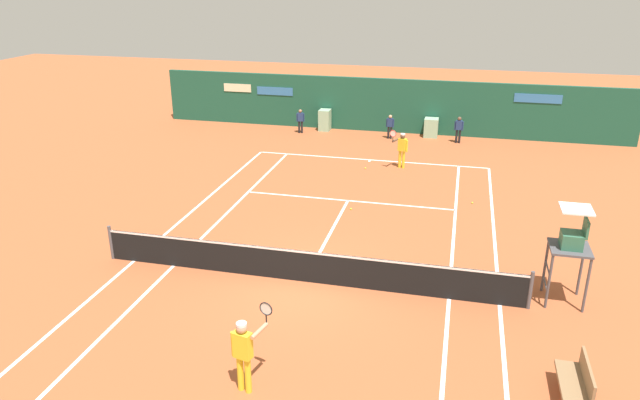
{
  "coord_description": "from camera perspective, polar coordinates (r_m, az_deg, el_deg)",
  "views": [
    {
      "loc": [
        3.88,
        -14.06,
        8.16
      ],
      "look_at": [
        -0.56,
        4.23,
        0.8
      ],
      "focal_mm": 33.07,
      "sensor_mm": 36.0,
      "label": 1
    }
  ],
  "objects": [
    {
      "name": "ground_plane",
      "position": [
        17.2,
        -1.05,
        -6.96
      ],
      "size": [
        80.0,
        80.0,
        0.01
      ],
      "color": "#A8512D"
    },
    {
      "name": "tennis_net",
      "position": [
        16.47,
        -1.57,
        -6.33
      ],
      "size": [
        12.1,
        0.1,
        1.07
      ],
      "color": "#4C4C51",
      "rests_on": "ground_plane"
    },
    {
      "name": "sponsor_back_wall",
      "position": [
        32.0,
        6.42,
        9.0
      ],
      "size": [
        25.0,
        1.02,
        2.85
      ],
      "color": "#194C38",
      "rests_on": "ground_plane"
    },
    {
      "name": "umpire_chair",
      "position": [
        16.3,
        23.15,
        -3.84
      ],
      "size": [
        1.0,
        1.0,
        2.65
      ],
      "rotation": [
        0.0,
        0.0,
        1.57
      ],
      "color": "#47474C",
      "rests_on": "ground_plane"
    },
    {
      "name": "player_bench",
      "position": [
        13.36,
        23.63,
        -15.66
      ],
      "size": [
        0.54,
        1.37,
        0.88
      ],
      "rotation": [
        0.0,
        0.0,
        1.57
      ],
      "color": "#38383D",
      "rests_on": "ground_plane"
    },
    {
      "name": "player_on_baseline",
      "position": [
        26.05,
        7.92,
        5.08
      ],
      "size": [
        0.77,
        0.64,
        1.8
      ],
      "rotation": [
        0.0,
        0.0,
        2.81
      ],
      "color": "yellow",
      "rests_on": "ground_plane"
    },
    {
      "name": "player_near_side",
      "position": [
        12.4,
        -7.38,
        -14.16
      ],
      "size": [
        0.77,
        0.68,
        1.87
      ],
      "rotation": [
        0.0,
        0.0,
        -0.23
      ],
      "color": "yellow",
      "rests_on": "ground_plane"
    },
    {
      "name": "ball_kid_centre_post",
      "position": [
        30.55,
        13.28,
        6.8
      ],
      "size": [
        0.45,
        0.19,
        1.34
      ],
      "rotation": [
        0.0,
        0.0,
        3.13
      ],
      "color": "black",
      "rests_on": "ground_plane"
    },
    {
      "name": "ball_kid_left_post",
      "position": [
        31.65,
        -1.91,
        7.8
      ],
      "size": [
        0.42,
        0.22,
        1.28
      ],
      "rotation": [
        0.0,
        0.0,
        3.34
      ],
      "color": "black",
      "rests_on": "ground_plane"
    },
    {
      "name": "ball_kid_right_post",
      "position": [
        30.76,
        6.79,
        7.22
      ],
      "size": [
        0.42,
        0.18,
        1.25
      ],
      "rotation": [
        0.0,
        0.0,
        3.05
      ],
      "color": "black",
      "rests_on": "ground_plane"
    },
    {
      "name": "tennis_ball_by_sideline",
      "position": [
        21.51,
        3.02,
        -0.87
      ],
      "size": [
        0.07,
        0.07,
        0.07
      ],
      "primitive_type": "sphere",
      "color": "#CCE033",
      "rests_on": "ground_plane"
    },
    {
      "name": "tennis_ball_mid_court",
      "position": [
        26.01,
        4.41,
        3.09
      ],
      "size": [
        0.07,
        0.07,
        0.07
      ],
      "primitive_type": "sphere",
      "color": "#CCE033",
      "rests_on": "ground_plane"
    },
    {
      "name": "tennis_ball_near_service_line",
      "position": [
        22.77,
        14.52,
        -0.26
      ],
      "size": [
        0.07,
        0.07,
        0.07
      ],
      "primitive_type": "sphere",
      "color": "#CCE033",
      "rests_on": "ground_plane"
    }
  ]
}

